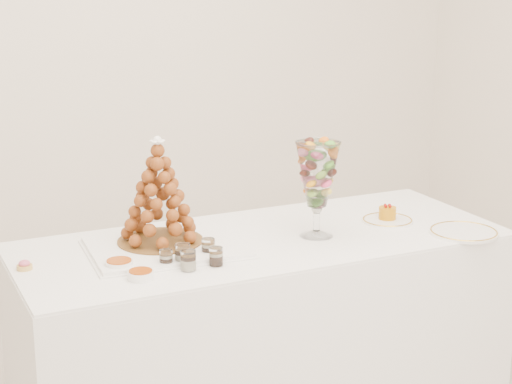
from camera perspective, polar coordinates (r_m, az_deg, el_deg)
buffet_table at (r=3.41m, az=0.40°, el=-8.85°), size 1.92×0.82×0.72m
lace_tray at (r=3.17m, az=-5.98°, el=-3.70°), size 0.59×0.47×0.02m
macaron_vase at (r=3.26m, az=4.12°, el=1.09°), size 0.17×0.17×0.37m
cake_plate at (r=3.53m, az=8.75°, el=-1.89°), size 0.21×0.21×0.01m
spare_plate at (r=3.44m, az=13.68°, el=-2.63°), size 0.27×0.27×0.01m
pink_tart at (r=3.06m, az=-15.18°, el=-4.75°), size 0.05×0.05×0.03m
verrine_a at (r=2.99m, az=-6.02°, el=-4.43°), size 0.06×0.06×0.06m
verrine_b at (r=3.01m, az=-4.91°, el=-4.17°), size 0.06×0.06×0.08m
verrine_c at (r=3.09m, az=-3.20°, el=-3.71°), size 0.05×0.05×0.07m
verrine_d at (r=2.95m, az=-4.54°, el=-4.57°), size 0.06×0.06×0.07m
verrine_e at (r=2.99m, az=-2.68°, el=-4.32°), size 0.06×0.06×0.07m
ramekin_back at (r=3.00m, az=-9.11°, el=-4.84°), size 0.10×0.10×0.03m
ramekin_front at (r=2.90m, az=-7.70°, el=-5.52°), size 0.09×0.09×0.03m
croquembouche at (r=3.16m, az=-6.50°, el=0.06°), size 0.32×0.32×0.40m
mousse_cake at (r=3.53m, az=8.75°, el=-1.38°), size 0.07×0.07×0.06m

